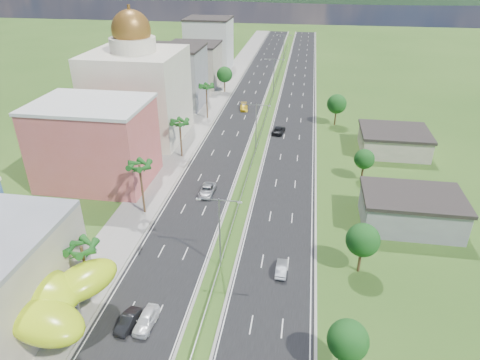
% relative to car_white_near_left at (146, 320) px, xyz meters
% --- Properties ---
extents(ground, '(500.00, 500.00, 0.00)m').
position_rel_car_white_near_left_xyz_m(ground, '(6.53, 1.96, -0.86)').
color(ground, '#2D5119').
rests_on(ground, ground).
extents(road_left, '(11.00, 260.00, 0.04)m').
position_rel_car_white_near_left_xyz_m(road_left, '(-0.97, 91.96, -0.84)').
color(road_left, black).
rests_on(road_left, ground).
extents(road_right, '(11.00, 260.00, 0.04)m').
position_rel_car_white_near_left_xyz_m(road_right, '(14.03, 91.96, -0.84)').
color(road_right, black).
rests_on(road_right, ground).
extents(sidewalk_left, '(7.00, 260.00, 0.12)m').
position_rel_car_white_near_left_xyz_m(sidewalk_left, '(-10.47, 91.96, -0.80)').
color(sidewalk_left, gray).
rests_on(sidewalk_left, ground).
extents(median_guardrail, '(0.10, 216.06, 0.76)m').
position_rel_car_white_near_left_xyz_m(median_guardrail, '(6.53, 73.95, -0.24)').
color(median_guardrail, gray).
rests_on(median_guardrail, ground).
extents(streetlight_median_b, '(6.04, 0.25, 11.00)m').
position_rel_car_white_near_left_xyz_m(streetlight_median_b, '(6.53, 11.96, 5.89)').
color(streetlight_median_b, gray).
rests_on(streetlight_median_b, ground).
extents(streetlight_median_c, '(6.04, 0.25, 11.00)m').
position_rel_car_white_near_left_xyz_m(streetlight_median_c, '(6.53, 51.96, 5.89)').
color(streetlight_median_c, gray).
rests_on(streetlight_median_c, ground).
extents(streetlight_median_d, '(6.04, 0.25, 11.00)m').
position_rel_car_white_near_left_xyz_m(streetlight_median_d, '(6.53, 96.96, 5.89)').
color(streetlight_median_d, gray).
rests_on(streetlight_median_d, ground).
extents(streetlight_median_e, '(6.04, 0.25, 11.00)m').
position_rel_car_white_near_left_xyz_m(streetlight_median_e, '(6.53, 141.96, 5.89)').
color(streetlight_median_e, gray).
rests_on(streetlight_median_e, ground).
extents(lime_canopy, '(18.00, 15.00, 7.40)m').
position_rel_car_white_near_left_xyz_m(lime_canopy, '(-13.47, -2.04, 4.13)').
color(lime_canopy, '#B6D915').
rests_on(lime_canopy, ground).
extents(pink_shophouse, '(20.00, 15.00, 15.00)m').
position_rel_car_white_near_left_xyz_m(pink_shophouse, '(-21.47, 33.96, 6.64)').
color(pink_shophouse, '#CF5D55').
rests_on(pink_shophouse, ground).
extents(domed_building, '(20.00, 20.00, 28.70)m').
position_rel_car_white_near_left_xyz_m(domed_building, '(-21.47, 56.96, 10.49)').
color(domed_building, beige).
rests_on(domed_building, ground).
extents(midrise_grey, '(16.00, 15.00, 16.00)m').
position_rel_car_white_near_left_xyz_m(midrise_grey, '(-20.47, 81.96, 7.14)').
color(midrise_grey, gray).
rests_on(midrise_grey, ground).
extents(midrise_beige, '(16.00, 15.00, 13.00)m').
position_rel_car_white_near_left_xyz_m(midrise_beige, '(-20.47, 103.96, 5.64)').
color(midrise_beige, '#A29785').
rests_on(midrise_beige, ground).
extents(midrise_white, '(16.00, 15.00, 18.00)m').
position_rel_car_white_near_left_xyz_m(midrise_white, '(-20.47, 126.96, 8.14)').
color(midrise_white, silver).
rests_on(midrise_white, ground).
extents(shed_near, '(15.00, 10.00, 5.00)m').
position_rel_car_white_near_left_xyz_m(shed_near, '(34.53, 26.96, 1.64)').
color(shed_near, gray).
rests_on(shed_near, ground).
extents(shed_far, '(14.00, 12.00, 4.40)m').
position_rel_car_white_near_left_xyz_m(shed_far, '(36.53, 56.96, 1.34)').
color(shed_far, '#A29785').
rests_on(shed_far, ground).
extents(palm_tree_b, '(3.60, 3.60, 8.10)m').
position_rel_car_white_near_left_xyz_m(palm_tree_b, '(-8.97, 3.96, 6.20)').
color(palm_tree_b, '#47301C').
rests_on(palm_tree_b, ground).
extents(palm_tree_c, '(3.60, 3.60, 9.60)m').
position_rel_car_white_near_left_xyz_m(palm_tree_c, '(-8.97, 23.96, 7.64)').
color(palm_tree_c, '#47301C').
rests_on(palm_tree_c, ground).
extents(palm_tree_d, '(3.60, 3.60, 8.60)m').
position_rel_car_white_near_left_xyz_m(palm_tree_d, '(-8.97, 46.96, 6.68)').
color(palm_tree_d, '#47301C').
rests_on(palm_tree_d, ground).
extents(palm_tree_e, '(3.60, 3.60, 9.40)m').
position_rel_car_white_near_left_xyz_m(palm_tree_e, '(-8.97, 71.96, 7.45)').
color(palm_tree_e, '#47301C').
rests_on(palm_tree_e, ground).
extents(leafy_tree_lfar, '(4.90, 4.90, 8.05)m').
position_rel_car_white_near_left_xyz_m(leafy_tree_lfar, '(-8.97, 96.96, 4.72)').
color(leafy_tree_lfar, '#47301C').
rests_on(leafy_tree_lfar, ground).
extents(leafy_tree_ra, '(4.20, 4.20, 6.90)m').
position_rel_car_white_near_left_xyz_m(leafy_tree_ra, '(22.53, -3.04, 3.91)').
color(leafy_tree_ra, '#47301C').
rests_on(leafy_tree_ra, ground).
extents(leafy_tree_rb, '(4.55, 4.55, 7.47)m').
position_rel_car_white_near_left_xyz_m(leafy_tree_rb, '(25.53, 13.96, 4.32)').
color(leafy_tree_rb, '#47301C').
rests_on(leafy_tree_rb, ground).
extents(leafy_tree_rc, '(3.85, 3.85, 6.33)m').
position_rel_car_white_near_left_xyz_m(leafy_tree_rc, '(28.53, 41.96, 3.51)').
color(leafy_tree_rc, '#47301C').
rests_on(leafy_tree_rc, ground).
extents(leafy_tree_rd, '(4.90, 4.90, 8.05)m').
position_rel_car_white_near_left_xyz_m(leafy_tree_rd, '(24.53, 71.96, 4.72)').
color(leafy_tree_rd, '#47301C').
rests_on(leafy_tree_rd, ground).
extents(car_white_near_left, '(2.19, 4.92, 1.64)m').
position_rel_car_white_near_left_xyz_m(car_white_near_left, '(0.00, 0.00, 0.00)').
color(car_white_near_left, white).
rests_on(car_white_near_left, road_left).
extents(car_dark_left, '(2.08, 4.48, 1.42)m').
position_rel_car_white_near_left_xyz_m(car_dark_left, '(-2.09, -0.40, -0.11)').
color(car_dark_left, black).
rests_on(car_dark_left, road_left).
extents(car_silver_mid_left, '(2.57, 5.51, 1.53)m').
position_rel_car_white_near_left_xyz_m(car_silver_mid_left, '(0.12, 31.72, -0.06)').
color(car_silver_mid_left, '#989C9F').
rests_on(car_silver_mid_left, road_left).
extents(car_yellow_far_left, '(2.95, 5.55, 1.53)m').
position_rel_car_white_near_left_xyz_m(car_yellow_far_left, '(-0.32, 80.30, -0.06)').
color(car_yellow_far_left, gold).
rests_on(car_yellow_far_left, road_left).
extents(car_silver_right, '(1.53, 4.24, 1.39)m').
position_rel_car_white_near_left_xyz_m(car_silver_right, '(15.06, 11.97, -0.13)').
color(car_silver_right, '#A3A4AA').
rests_on(car_silver_right, road_right).
extents(car_dark_far_right, '(3.41, 5.86, 1.53)m').
position_rel_car_white_near_left_xyz_m(car_dark_far_right, '(10.70, 64.01, -0.06)').
color(car_dark_far_right, black).
rests_on(car_dark_far_right, road_right).
extents(motorcycle, '(0.60, 1.78, 1.13)m').
position_rel_car_white_near_left_xyz_m(motorcycle, '(-5.77, 13.33, -0.26)').
color(motorcycle, black).
rests_on(motorcycle, road_left).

